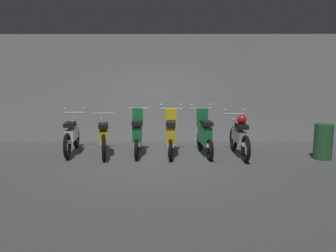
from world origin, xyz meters
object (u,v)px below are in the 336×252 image
motorbike_slot_2 (137,134)px  motorbike_slot_4 (204,135)px  motorbike_slot_1 (104,136)px  motorbike_slot_3 (171,135)px  motorbike_slot_5 (239,135)px  motorbike_slot_0 (72,135)px  trash_bin (323,141)px

motorbike_slot_2 → motorbike_slot_4: 1.73m
motorbike_slot_1 → motorbike_slot_2: bearing=2.5°
motorbike_slot_3 → motorbike_slot_5: motorbike_slot_3 is taller
motorbike_slot_0 → motorbike_slot_5: bearing=-3.8°
motorbike_slot_2 → motorbike_slot_5: (2.60, -0.16, 0.00)m
motorbike_slot_4 → motorbike_slot_3: bearing=-177.4°
motorbike_slot_1 → motorbike_slot_4: motorbike_slot_4 is taller
motorbike_slot_0 → motorbike_slot_1: 0.88m
motorbike_slot_1 → motorbike_slot_5: motorbike_slot_5 is taller
motorbike_slot_2 → trash_bin: bearing=-5.9°
motorbike_slot_3 → motorbike_slot_5: 1.74m
motorbike_slot_4 → motorbike_slot_0: bearing=177.3°
motorbike_slot_4 → motorbike_slot_5: motorbike_slot_4 is taller
motorbike_slot_1 → motorbike_slot_3: bearing=-1.2°
motorbike_slot_1 → motorbike_slot_3: size_ratio=1.15×
motorbike_slot_4 → motorbike_slot_1: bearing=-180.0°
motorbike_slot_1 → motorbike_slot_5: 3.48m
motorbike_slot_0 → motorbike_slot_3: motorbike_slot_3 is taller
motorbike_slot_0 → motorbike_slot_2: bearing=-4.2°
motorbike_slot_4 → motorbike_slot_5: (0.87, -0.12, 0.00)m
motorbike_slot_0 → motorbike_slot_3: size_ratio=1.16×
motorbike_slot_2 → motorbike_slot_3: (0.87, -0.07, 0.00)m
motorbike_slot_0 → motorbike_slot_2: motorbike_slot_2 is taller
motorbike_slot_5 → motorbike_slot_3: bearing=177.3°
motorbike_slot_3 → motorbike_slot_0: bearing=175.6°
motorbike_slot_3 → motorbike_slot_4: (0.86, 0.04, 0.00)m
motorbike_slot_2 → motorbike_slot_4: (1.73, -0.04, 0.00)m
motorbike_slot_1 → motorbike_slot_2: 0.87m
motorbike_slot_4 → trash_bin: motorbike_slot_4 is taller
motorbike_slot_4 → motorbike_slot_5: bearing=-7.9°
motorbike_slot_4 → trash_bin: (2.86, -0.44, -0.09)m
motorbike_slot_5 → motorbike_slot_2: bearing=176.5°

